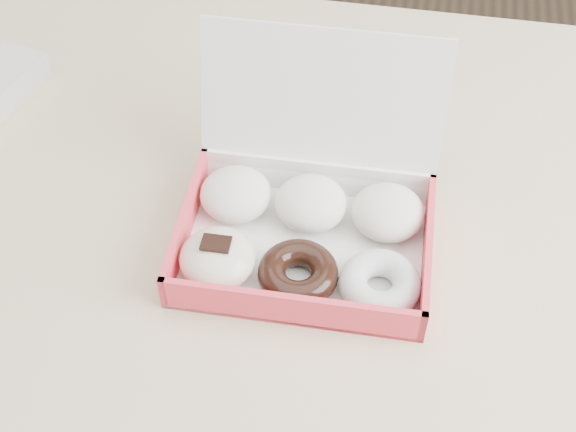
# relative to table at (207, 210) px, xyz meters

# --- Properties ---
(table) EXTENTS (1.20, 0.80, 0.75)m
(table) POSITION_rel_table_xyz_m (0.00, 0.00, 0.00)
(table) COLOR tan
(table) RESTS_ON ground
(donut_box) EXTENTS (0.29, 0.26, 0.20)m
(donut_box) POSITION_rel_table_xyz_m (0.15, -0.09, 0.11)
(donut_box) COLOR white
(donut_box) RESTS_ON table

